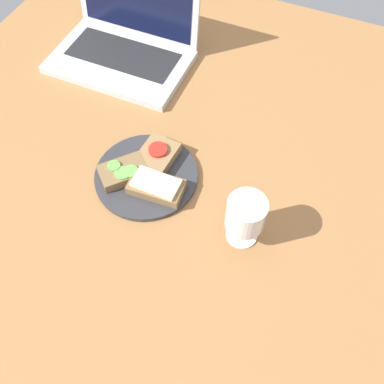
{
  "coord_description": "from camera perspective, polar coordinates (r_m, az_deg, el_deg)",
  "views": [
    {
      "loc": [
        23.44,
        -49.15,
        80.26
      ],
      "look_at": [
        5.04,
        -6.51,
        8.0
      ],
      "focal_mm": 40.0,
      "sensor_mm": 36.0,
      "label": 1
    }
  ],
  "objects": [
    {
      "name": "plate",
      "position": [
        0.94,
        -6.11,
        2.17
      ],
      "size": [
        22.58,
        22.58,
        1.12
      ],
      "primitive_type": "cylinder",
      "color": "#333338",
      "rests_on": "wooden_table"
    },
    {
      "name": "sandwich_with_tomato",
      "position": [
        0.95,
        -4.69,
        4.89
      ],
      "size": [
        8.02,
        9.97,
        3.04
      ],
      "color": "#937047",
      "rests_on": "plate"
    },
    {
      "name": "sandwich_with_cheese",
      "position": [
        0.9,
        -4.8,
        0.78
      ],
      "size": [
        11.88,
        7.07,
        2.98
      ],
      "color": "brown",
      "rests_on": "plate"
    },
    {
      "name": "laptop",
      "position": [
        1.2,
        -9.0,
        18.69
      ],
      "size": [
        35.38,
        25.05,
        20.2
      ],
      "color": "silver",
      "rests_on": "wooden_table"
    },
    {
      "name": "wine_glass",
      "position": [
        0.8,
        7.18,
        -3.06
      ],
      "size": [
        7.55,
        7.55,
        11.98
      ],
      "color": "white",
      "rests_on": "wooden_table"
    },
    {
      "name": "sandwich_with_cucumber",
      "position": [
        0.93,
        -9.12,
        2.72
      ],
      "size": [
        11.45,
        11.68,
        2.85
      ],
      "color": "brown",
      "rests_on": "plate"
    },
    {
      "name": "wooden_table",
      "position": [
        0.96,
        -1.23,
        1.91
      ],
      "size": [
        140.0,
        140.0,
        3.0
      ],
      "primitive_type": "cube",
      "color": "#9E6B3D",
      "rests_on": "ground"
    }
  ]
}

